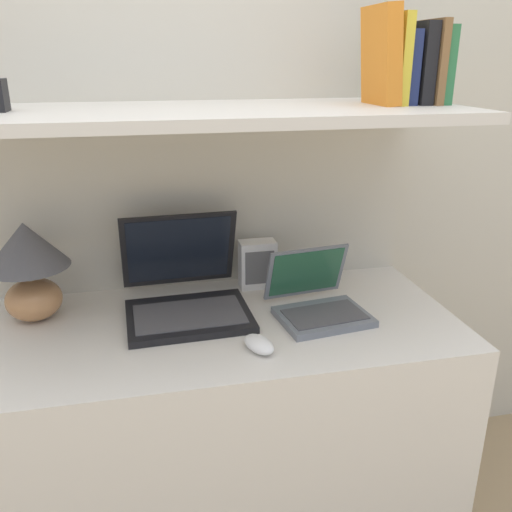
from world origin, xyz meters
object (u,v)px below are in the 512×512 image
(book_green, at_px, (438,65))
(book_black, at_px, (418,64))
(router_box, at_px, (257,264))
(book_yellow, at_px, (395,60))
(laptop_large, at_px, (185,292))
(laptop_small, at_px, (318,302))
(book_navy, at_px, (405,68))
(book_orange, at_px, (381,56))
(table_lamp, at_px, (28,262))
(computer_mouse, at_px, (259,344))
(book_brown, at_px, (429,62))

(book_green, xyz_separation_m, book_black, (-0.06, 0.00, 0.00))
(router_box, relative_size, book_yellow, 0.67)
(laptop_large, bearing_deg, laptop_small, -16.77)
(laptop_large, bearing_deg, book_green, -2.86)
(book_navy, bearing_deg, book_orange, 180.00)
(table_lamp, distance_m, book_black, 1.19)
(computer_mouse, bearing_deg, laptop_small, 38.33)
(book_orange, bearing_deg, book_yellow, -0.00)
(computer_mouse, height_order, router_box, router_box)
(book_black, relative_size, book_yellow, 0.91)
(laptop_small, bearing_deg, book_black, 14.90)
(book_black, height_order, book_orange, book_orange)
(router_box, xyz_separation_m, book_green, (0.47, -0.16, 0.60))
(book_brown, bearing_deg, table_lamp, 176.15)
(router_box, height_order, book_yellow, book_yellow)
(book_green, height_order, book_yellow, book_yellow)
(book_yellow, bearing_deg, book_orange, 180.00)
(computer_mouse, distance_m, book_black, 0.86)
(book_orange, bearing_deg, book_green, -0.00)
(table_lamp, bearing_deg, book_black, -3.96)
(book_green, bearing_deg, laptop_large, 177.14)
(computer_mouse, distance_m, book_brown, 0.88)
(book_yellow, bearing_deg, computer_mouse, -150.33)
(laptop_large, bearing_deg, book_black, -3.11)
(book_black, bearing_deg, router_box, 158.19)
(book_black, distance_m, book_navy, 0.04)
(router_box, relative_size, book_green, 0.77)
(laptop_small, xyz_separation_m, book_brown, (0.31, 0.08, 0.65))
(router_box, height_order, book_orange, book_orange)
(laptop_large, relative_size, book_green, 1.92)
(book_yellow, relative_size, book_orange, 0.92)
(book_brown, height_order, book_orange, book_orange)
(table_lamp, bearing_deg, laptop_small, -10.75)
(router_box, bearing_deg, book_brown, -20.39)
(router_box, distance_m, book_black, 0.75)
(book_black, distance_m, book_yellow, 0.07)
(computer_mouse, height_order, book_navy, book_navy)
(table_lamp, xyz_separation_m, book_black, (1.07, -0.07, 0.51))
(table_lamp, height_order, book_yellow, book_yellow)
(laptop_small, height_order, book_green, book_green)
(table_lamp, distance_m, laptop_small, 0.81)
(laptop_small, xyz_separation_m, book_black, (0.28, 0.08, 0.64))
(laptop_large, xyz_separation_m, book_brown, (0.68, -0.04, 0.63))
(book_green, bearing_deg, router_box, 160.69)
(laptop_small, distance_m, book_green, 0.73)
(book_green, bearing_deg, book_black, 180.00)
(book_brown, distance_m, book_navy, 0.07)
(router_box, xyz_separation_m, book_brown, (0.44, -0.16, 0.61))
(book_green, distance_m, book_orange, 0.17)
(router_box, height_order, book_brown, book_brown)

